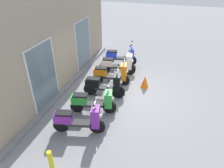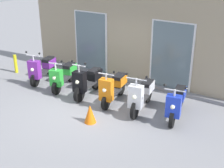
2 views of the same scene
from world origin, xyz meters
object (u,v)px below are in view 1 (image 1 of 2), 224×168
Objects in this scene: traffic_cone at (145,82)px; scooter_white at (118,64)px; scooter_orange at (112,74)px; scooter_green at (93,101)px; scooter_black at (105,85)px; curb_bollard at (51,162)px; scooter_blue at (121,56)px; scooter_purple at (80,119)px.

scooter_white is at bearing 59.26° from traffic_cone.
scooter_green is at bearing 179.14° from scooter_orange.
curb_bollard is at bearing 177.71° from scooter_black.
scooter_blue is (2.91, 0.16, -0.02)m from scooter_black.
scooter_orange reaches higher than curb_bollard.
scooter_purple reaches higher than scooter_green.
curb_bollard is (-1.48, 0.07, -0.14)m from scooter_purple.
scooter_purple is 2.21× the size of curb_bollard.
scooter_orange is at bearing -1.03° from scooter_purple.
curb_bollard is at bearing 162.30° from traffic_cone.
scooter_black reaches higher than curb_bollard.
traffic_cone is (0.15, -1.36, -0.23)m from scooter_orange.
scooter_purple reaches higher than scooter_orange.
scooter_white is 3.21× the size of traffic_cone.
traffic_cone is at bearing -33.04° from scooter_green.
scooter_purple is 0.98× the size of scooter_blue.
scooter_white reaches higher than curb_bollard.
scooter_purple is 3.46m from traffic_cone.
scooter_purple reaches higher than scooter_blue.
scooter_purple is 1.49m from curb_bollard.
scooter_blue is 6.44m from curb_bollard.
scooter_green is 0.92× the size of scooter_white.
scooter_orange is 2.22× the size of curb_bollard.
curb_bollard is (-2.49, 0.09, -0.09)m from scooter_green.
scooter_blue is at bearing 39.49° from traffic_cone.
scooter_blue is at bearing 0.18° from curb_bollard.
scooter_black is (2.05, -0.08, 0.01)m from scooter_purple.
scooter_purple is 0.93× the size of scooter_white.
curb_bollard is at bearing 177.47° from scooter_purple.
scooter_orange is at bearing 1.30° from scooter_black.
scooter_purple is at bearing -2.53° from curb_bollard.
scooter_white is at bearing -1.14° from curb_bollard.
scooter_black is 0.95× the size of scooter_white.
scooter_black is 2.92m from scooter_blue.
scooter_purple is 1.00× the size of scooter_green.
scooter_white is at bearing -0.35° from scooter_green.
scooter_green is at bearing 179.65° from scooter_white.
scooter_green is 2.20× the size of curb_bollard.
scooter_blue is (3.95, 0.11, 0.02)m from scooter_green.
scooter_blue is (4.96, 0.09, -0.02)m from scooter_purple.
scooter_white is 1.01m from scooter_blue.
traffic_cone is (2.13, -1.39, -0.18)m from scooter_green.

